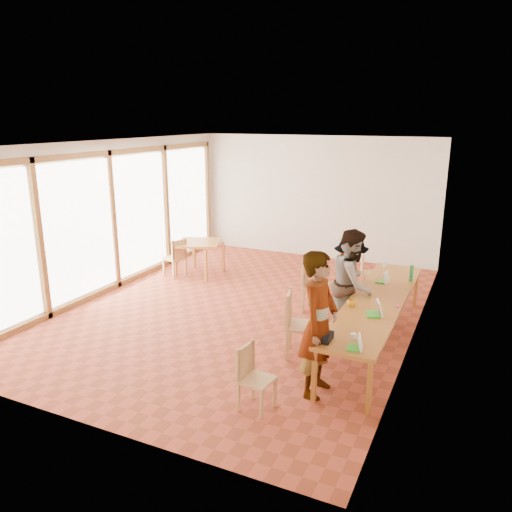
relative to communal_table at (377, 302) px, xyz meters
The scene contains 25 objects.
ground 2.64m from the communal_table, 168.83° to the left, with size 8.00×8.00×0.00m, color #9E3D26.
wall_back 5.20m from the communal_table, 119.09° to the left, with size 6.00×0.10×3.00m, color beige.
wall_front 4.38m from the communal_table, 125.49° to the right, with size 6.00×0.10×3.00m, color beige.
wall_right 1.06m from the communal_table, 44.62° to the left, with size 0.10×8.00×3.00m, color beige.
window_wall 5.54m from the communal_table, behind, with size 0.10×8.00×3.00m, color white.
ceiling 3.44m from the communal_table, 168.83° to the left, with size 6.00×8.00×0.04m, color white.
communal_table is the anchor object (origin of this frame).
side_table 4.77m from the communal_table, 155.69° to the left, with size 0.90×0.90×0.75m.
chair_near 2.57m from the communal_table, 113.00° to the right, with size 0.41×0.41×0.42m.
chair_mid 1.32m from the communal_table, 139.64° to the right, with size 0.56×0.56×0.52m.
chair_far 1.71m from the communal_table, 144.86° to the left, with size 0.50×0.50×0.52m.
chair_empty 2.44m from the communal_table, 106.35° to the left, with size 0.48×0.48×0.44m.
chair_spare 4.97m from the communal_table, 161.25° to the left, with size 0.50×0.50×0.46m.
person_near 1.76m from the communal_table, 102.57° to the right, with size 0.69×0.45×1.88m, color gray.
person_mid 0.51m from the communal_table, 156.27° to the left, with size 0.85×0.67×1.76m, color gray.
person_far 0.89m from the communal_table, 132.14° to the left, with size 0.98×0.56×1.52m, color gray.
laptop_near 1.80m from the communal_table, 85.82° to the right, with size 0.21×0.24×0.18m.
laptop_mid 0.66m from the communal_table, 79.60° to the right, with size 0.29×0.31×0.21m.
laptop_far 0.86m from the communal_table, 94.60° to the left, with size 0.21×0.23×0.18m.
yellow_mug 0.55m from the communal_table, 121.23° to the right, with size 0.13×0.13×0.10m, color orange.
green_bottle 1.16m from the communal_table, 72.86° to the left, with size 0.07×0.07×0.28m, color #227437.
clear_glass 1.79m from the communal_table, 97.49° to the left, with size 0.07×0.07×0.09m, color silver.
condiment_cup 1.52m from the communal_table, 89.22° to the right, with size 0.08×0.08×0.06m, color white.
pink_phone 0.38m from the communal_table, 26.67° to the right, with size 0.05×0.10×0.01m, color #E03D6C.
black_pouch 1.75m from the communal_table, 99.40° to the right, with size 0.16×0.26×0.09m, color black.
Camera 1 is at (3.84, -7.73, 3.43)m, focal length 35.00 mm.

